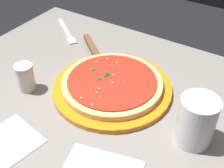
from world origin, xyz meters
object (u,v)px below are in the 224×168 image
fork (67,32)px  pizza_server (95,53)px  cup_tall_drink (196,122)px  serving_plate (112,88)px  pizza (112,83)px  napkin_loose_left (10,141)px  parmesan_shaker (26,77)px

fork → pizza_server: bearing=-24.1°
cup_tall_drink → serving_plate: bearing=167.6°
pizza_server → cup_tall_drink: 0.39m
pizza → pizza_server: bearing=141.1°
serving_plate → pizza_server: pizza_server is taller
napkin_loose_left → fork: bearing=114.4°
cup_tall_drink → napkin_loose_left: size_ratio=0.95×
pizza → fork: bearing=149.2°
pizza_server → parmesan_shaker: size_ratio=2.69×
serving_plate → fork: 0.34m
pizza → parmesan_shaker: bearing=-149.0°
napkin_loose_left → pizza: bearing=70.5°
pizza → pizza_server: size_ratio=1.31×
fork → napkin_loose_left: bearing=-65.6°
cup_tall_drink → parmesan_shaker: 0.43m
cup_tall_drink → pizza: bearing=167.6°
pizza_server → parmesan_shaker: 0.22m
fork → pizza: bearing=-30.8°
cup_tall_drink → pizza_server: bearing=157.3°
napkin_loose_left → parmesan_shaker: (-0.10, 0.15, 0.04)m
cup_tall_drink → napkin_loose_left: (-0.33, -0.21, -0.06)m
napkin_loose_left → serving_plate: bearing=70.5°
serving_plate → pizza: bearing=-159.2°
pizza → napkin_loose_left: 0.28m
serving_plate → parmesan_shaker: bearing=-149.0°
pizza_server → fork: 0.19m
fork → serving_plate: bearing=-30.8°
serving_plate → napkin_loose_left: bearing=-109.5°
cup_tall_drink → parmesan_shaker: cup_tall_drink is taller
serving_plate → pizza_server: bearing=141.1°
pizza_server → parmesan_shaker: bearing=-108.1°
pizza_server → cup_tall_drink: size_ratio=1.77×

